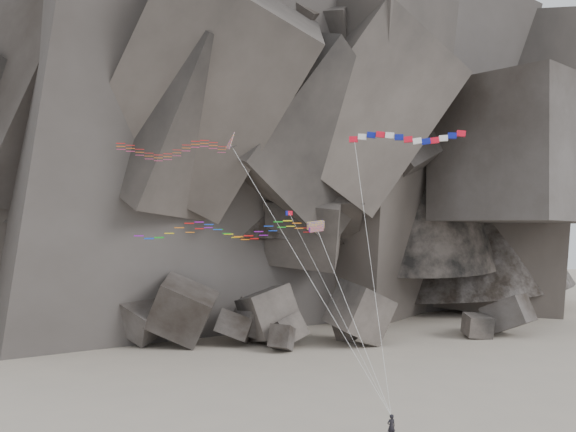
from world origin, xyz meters
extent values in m
plane|color=gray|center=(0.00, 0.00, 0.00)|extent=(260.00, 260.00, 0.00)
cube|color=#47423F|center=(-1.52, 35.21, 1.62)|extent=(6.35, 6.97, 6.18)
cube|color=#47423F|center=(0.69, 28.89, 1.44)|extent=(4.06, 4.21, 3.64)
cube|color=#47423F|center=(34.55, 32.82, 2.03)|extent=(7.87, 8.33, 6.19)
cube|color=#47423F|center=(0.05, 34.52, 2.95)|extent=(8.91, 7.71, 8.24)
cube|color=#47423F|center=(-4.57, 34.01, 1.57)|extent=(6.02, 5.25, 5.16)
cube|color=#47423F|center=(11.70, 31.03, 3.11)|extent=(9.47, 7.75, 8.77)
cube|color=#47423F|center=(-11.52, 33.74, 3.24)|extent=(9.95, 8.29, 9.88)
cube|color=#47423F|center=(11.30, 33.86, 1.15)|extent=(5.10, 4.63, 3.55)
cube|color=#47423F|center=(2.35, 31.08, 1.65)|extent=(4.86, 4.02, 4.86)
cube|color=#47423F|center=(-16.22, 36.44, 2.31)|extent=(7.61, 8.57, 7.57)
cube|color=#47423F|center=(29.51, 32.29, 1.43)|extent=(4.06, 4.20, 3.45)
imported|color=black|center=(2.83, -3.73, 1.10)|extent=(0.84, 0.63, 2.20)
cylinder|color=silver|center=(-2.97, 0.10, 12.60)|extent=(11.64, 7.69, 21.64)
cube|color=red|center=(1.30, 1.02, 23.64)|extent=(0.83, 0.70, 0.47)
cube|color=white|center=(1.97, 0.71, 23.83)|extent=(0.86, 0.72, 0.52)
cube|color=#0C158B|center=(2.64, 0.35, 23.96)|extent=(0.88, 0.73, 0.55)
cube|color=red|center=(3.31, -0.03, 23.97)|extent=(0.88, 0.73, 0.56)
cube|color=white|center=(3.97, -0.41, 23.87)|extent=(0.86, 0.72, 0.53)
cube|color=#0C158B|center=(4.64, -0.78, 23.69)|extent=(0.83, 0.71, 0.48)
cube|color=red|center=(5.31, -1.10, 23.49)|extent=(0.85, 0.72, 0.51)
cube|color=white|center=(5.97, -1.38, 23.35)|extent=(0.87, 0.73, 0.55)
cube|color=#0C158B|center=(6.64, -1.61, 23.30)|extent=(0.88, 0.73, 0.56)
cube|color=red|center=(7.31, -1.82, 23.38)|extent=(0.87, 0.72, 0.54)
cube|color=white|center=(7.98, -2.01, 23.55)|extent=(0.84, 0.71, 0.49)
cube|color=#0C158B|center=(8.64, -2.22, 23.75)|extent=(0.84, 0.71, 0.50)
cube|color=red|center=(9.31, -2.46, 23.91)|extent=(0.87, 0.72, 0.54)
cylinder|color=silver|center=(2.07, -1.45, 12.72)|extent=(1.57, 4.59, 21.86)
cube|color=yellow|center=(-1.89, 1.37, 16.45)|extent=(1.55, 0.82, 0.85)
cube|color=#0CB219|center=(-1.89, 1.16, 16.13)|extent=(1.30, 0.62, 0.58)
cylinder|color=silver|center=(0.47, -1.18, 9.12)|extent=(4.76, 5.14, 14.67)
cube|color=red|center=(-3.74, 3.30, 17.46)|extent=(0.60, 0.07, 0.38)
cube|color=#0C158B|center=(-3.94, 3.31, 17.46)|extent=(0.22, 0.06, 0.39)
cylinder|color=silver|center=(-0.46, -0.22, 9.63)|extent=(6.60, 7.06, 15.68)
camera|label=1|loc=(-15.10, -50.45, 17.32)|focal=40.00mm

